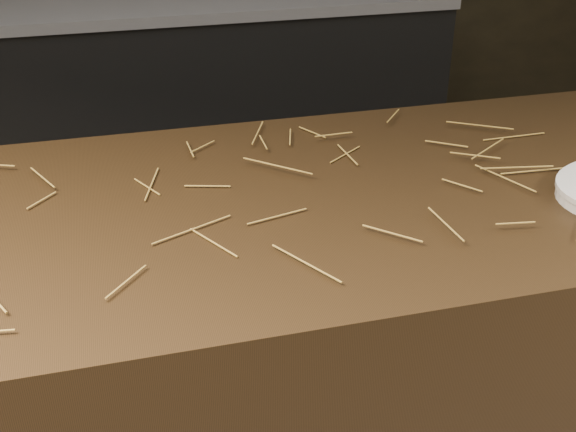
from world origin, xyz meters
name	(u,v)px	position (x,y,z in m)	size (l,w,h in m)	color
main_counter	(236,412)	(0.00, 0.30, 0.45)	(2.40, 0.70, 0.90)	black
back_counter	(221,96)	(0.30, 2.18, 0.42)	(1.82, 0.62, 0.84)	black
straw_bedding	(226,200)	(0.00, 0.30, 0.91)	(1.40, 0.60, 0.02)	#A4732B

